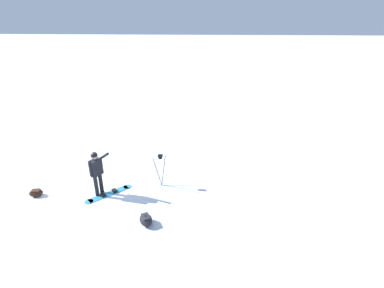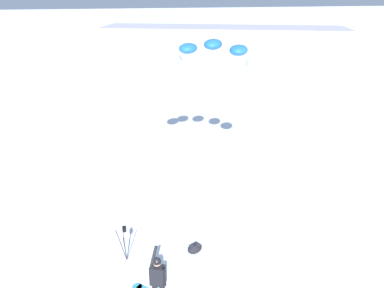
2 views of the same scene
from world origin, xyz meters
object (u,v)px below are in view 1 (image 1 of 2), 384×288
object	(u,v)px
snowboard	(109,194)
gear_bag_small	(146,220)
gear_bag_large	(36,193)
snowboarder	(96,169)
camera_tripod	(161,163)

from	to	relation	value
snowboard	gear_bag_small	world-z (taller)	gear_bag_small
gear_bag_small	gear_bag_large	bearing A→B (deg)	75.77
gear_bag_small	snowboarder	bearing A→B (deg)	55.58
gear_bag_small	camera_tripod	bearing A→B (deg)	-0.49
gear_bag_large	gear_bag_small	distance (m)	4.46
camera_tripod	gear_bag_small	distance (m)	2.41
snowboarder	camera_tripod	bearing A→B (deg)	-67.81
snowboarder	camera_tripod	size ratio (longest dim) A/B	1.32
snowboarder	gear_bag_small	distance (m)	2.67
snowboard	gear_bag_large	bearing A→B (deg)	98.33
snowboarder	gear_bag_small	xyz separation A→B (m)	(-1.43, -2.08, -0.86)
snowboard	camera_tripod	bearing A→B (deg)	-65.50
gear_bag_large	gear_bag_small	xyz separation A→B (m)	(-1.10, -4.32, 0.04)
snowboarder	snowboard	distance (m)	1.05
snowboard	gear_bag_small	xyz separation A→B (m)	(-1.47, -1.77, 0.14)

